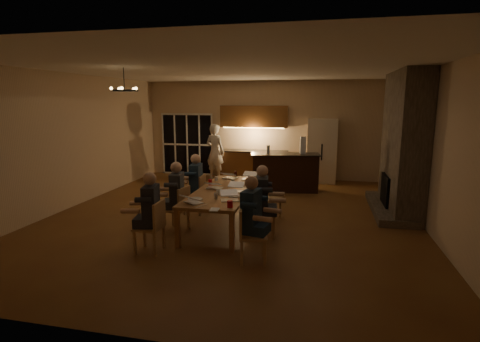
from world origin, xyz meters
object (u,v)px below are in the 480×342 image
chandelier (125,91)px  can_cola (236,173)px  chair_left_mid (176,208)px  chair_left_far (194,194)px  redcup_mid (210,182)px  can_silver (216,196)px  chair_right_mid (264,213)px  plate_left (195,199)px  dining_table (225,207)px  mug_back (216,179)px  mug_mid (233,182)px  plate_far (253,183)px  bar_blender (303,145)px  laptop_f (249,175)px  bar_bottle (268,149)px  chair_right_far (270,199)px  laptop_c (215,183)px  laptop_e (230,174)px  person_left_near (151,212)px  plate_near (234,196)px  person_left_far (196,184)px  chair_right_near (253,235)px  person_right_near (251,218)px  person_right_mid (262,201)px  person_left_mid (177,196)px  laptop_b (230,195)px  redcup_near (230,204)px  chair_left_near (149,227)px  laptop_a (193,197)px  laptop_d (235,186)px  standing_person (215,152)px

chandelier → can_cola: chandelier is taller
chair_left_mid → chair_left_far: 1.17m
redcup_mid → can_cola: bearing=73.6°
can_cola → can_silver: bearing=-86.3°
chair_right_mid → plate_left: bearing=100.9°
dining_table → mug_back: 0.98m
mug_mid → plate_left: bearing=-104.5°
redcup_mid → plate_far: bearing=19.7°
chair_left_mid → can_cola: 2.15m
can_cola → bar_blender: bar_blender is taller
laptop_f → mug_back: size_ratio=3.20×
chair_left_mid → laptop_f: 2.03m
chair_left_far → mug_mid: 1.01m
bar_bottle → chair_left_far: bearing=-117.8°
chair_right_far → can_silver: bearing=166.5°
laptop_c → laptop_e: same height
laptop_f → can_cola: bearing=141.5°
chair_left_far → plate_far: chair_left_far is taller
person_left_near → plate_near: (1.18, 1.13, 0.07)m
redcup_mid → plate_left: size_ratio=0.44×
chair_left_far → plate_near: size_ratio=3.72×
chair_left_mid → person_left_far: size_ratio=0.64×
chair_right_near → redcup_mid: bearing=21.1°
person_left_far → can_silver: (0.87, -1.38, 0.12)m
chair_left_far → person_right_near: size_ratio=0.64×
chair_right_far → can_silver: (-0.81, -1.40, 0.37)m
person_right_mid → bar_bottle: (-0.42, 3.70, 0.51)m
mug_mid → chandelier: bearing=-158.9°
can_cola → plate_near: bearing=-77.5°
laptop_c → plate_left: 0.97m
person_left_mid → laptop_b: size_ratio=4.31×
laptop_e → laptop_f: (0.47, -0.06, 0.00)m
chair_left_mid → person_left_near: (0.01, -1.09, 0.24)m
person_left_mid → plate_left: 0.64m
person_left_near → redcup_near: size_ratio=11.50×
person_left_far → chair_left_near: bearing=-6.7°
laptop_c → laptop_e: size_ratio=1.00×
redcup_mid → person_left_mid: bearing=-115.3°
redcup_near → plate_far: bearing=89.1°
chair_left_mid → laptop_a: size_ratio=2.78×
chandelier → mug_mid: bearing=21.1°
chair_left_far → person_left_mid: (0.05, -1.15, 0.24)m
chair_right_mid → person_left_near: size_ratio=0.64×
person_left_near → redcup_near: 1.34m
person_left_far → laptop_e: person_left_far is taller
laptop_d → bar_blender: 3.73m
laptop_d → mug_mid: 0.70m
plate_near → laptop_b: bearing=-92.6°
chair_right_near → laptop_a: laptop_a is taller
standing_person → mug_back: bearing=125.6°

